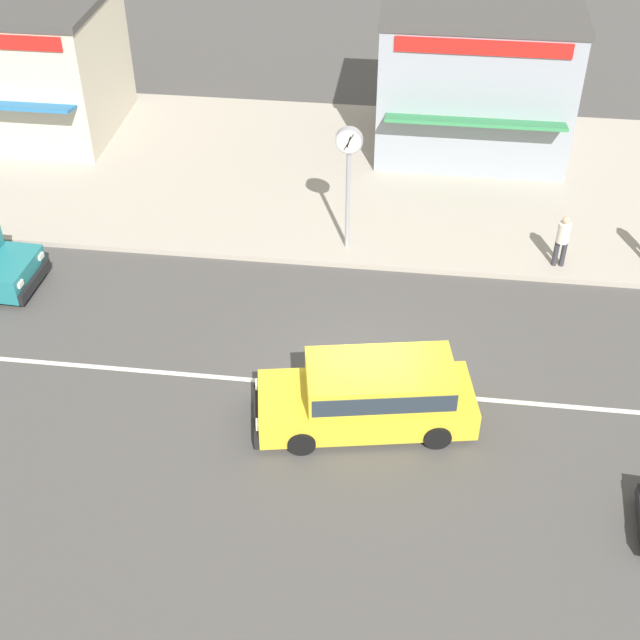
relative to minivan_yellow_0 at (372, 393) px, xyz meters
name	(u,v)px	position (x,y,z in m)	size (l,w,h in m)	color
ground_plane	(365,390)	(-0.20, 1.00, -0.85)	(160.00, 160.00, 0.00)	#4C4947
lane_centre_stripe	(365,389)	(-0.20, 1.00, -0.84)	(50.40, 0.14, 0.01)	silver
kerb_strip	(391,178)	(-0.20, 10.79, -0.77)	(68.00, 10.00, 0.15)	#ADA393
minivan_yellow_0	(372,393)	(0.00, 0.00, 0.00)	(5.03, 2.62, 1.56)	yellow
street_clock	(349,158)	(-1.20, 6.64, 2.06)	(0.72, 0.22, 3.63)	#9E9EA3
pedestrian_mid_kerb	(563,238)	(4.58, 6.43, 0.19)	(0.34, 0.34, 1.53)	#333338
shopfront_corner_warung	(475,76)	(2.20, 13.25, 1.68)	(6.08, 5.35, 4.74)	#999EA8
shopfront_mid_block	(35,64)	(-12.20, 12.78, 1.55)	(5.04, 5.68, 4.47)	beige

